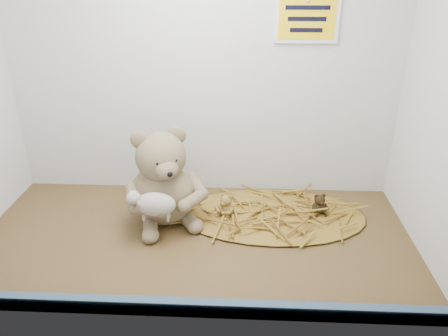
{
  "coord_description": "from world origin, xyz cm",
  "views": [
    {
      "loc": [
        12.93,
        -100.79,
        69.91
      ],
      "look_at": [
        7.88,
        2.79,
        20.42
      ],
      "focal_mm": 35.0,
      "sensor_mm": 36.0,
      "label": 1
    }
  ],
  "objects_px": {
    "main_teddy": "(162,176)",
    "mini_teddy_brown": "(319,203)",
    "toy_lamb": "(156,204)",
    "mini_teddy_tan": "(226,204)"
  },
  "relations": [
    {
      "from": "main_teddy",
      "to": "toy_lamb",
      "type": "height_order",
      "value": "main_teddy"
    },
    {
      "from": "toy_lamb",
      "to": "mini_teddy_tan",
      "type": "height_order",
      "value": "toy_lamb"
    },
    {
      "from": "mini_teddy_brown",
      "to": "toy_lamb",
      "type": "bearing_deg",
      "value": -175.78
    },
    {
      "from": "main_teddy",
      "to": "mini_teddy_tan",
      "type": "distance_m",
      "value": 0.21
    },
    {
      "from": "main_teddy",
      "to": "mini_teddy_brown",
      "type": "distance_m",
      "value": 0.47
    },
    {
      "from": "toy_lamb",
      "to": "main_teddy",
      "type": "bearing_deg",
      "value": 90.0
    },
    {
      "from": "main_teddy",
      "to": "toy_lamb",
      "type": "distance_m",
      "value": 0.11
    },
    {
      "from": "toy_lamb",
      "to": "mini_teddy_brown",
      "type": "distance_m",
      "value": 0.49
    },
    {
      "from": "toy_lamb",
      "to": "mini_teddy_tan",
      "type": "distance_m",
      "value": 0.23
    },
    {
      "from": "main_teddy",
      "to": "mini_teddy_brown",
      "type": "relative_size",
      "value": 4.46
    }
  ]
}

